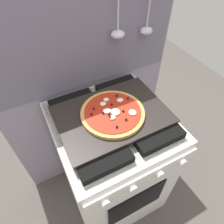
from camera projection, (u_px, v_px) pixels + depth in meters
ground_plane at (112, 189)px, 1.67m from camera, size 4.00×4.00×0.00m
kitchen_backsplash at (88, 93)px, 1.29m from camera, size 1.10×0.09×1.55m
stove at (112, 161)px, 1.34m from camera, size 0.60×0.64×0.90m
baking_tray at (112, 114)px, 1.00m from camera, size 0.54×0.38×0.02m
pizza_left at (113, 113)px, 0.98m from camera, size 0.31×0.31×0.03m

